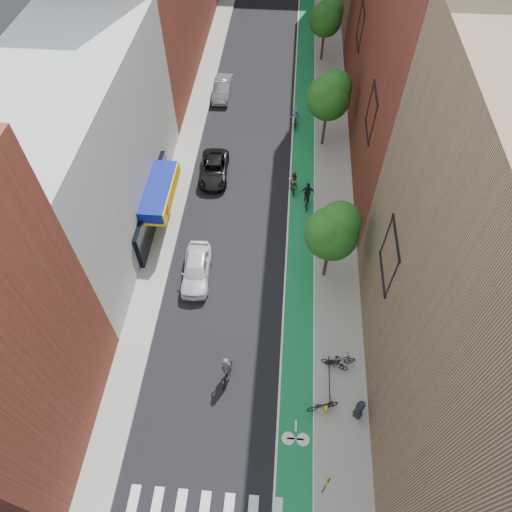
% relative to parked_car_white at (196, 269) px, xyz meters
% --- Properties ---
extents(ground, '(160.00, 160.00, 0.00)m').
position_rel_parked_car_white_xyz_m(ground, '(3.00, -9.27, -0.77)').
color(ground, black).
rests_on(ground, ground).
extents(bike_lane, '(2.00, 68.00, 0.01)m').
position_rel_parked_car_white_xyz_m(bike_lane, '(7.00, 16.73, -0.76)').
color(bike_lane, '#136C3E').
rests_on(bike_lane, ground).
extents(sidewalk_left, '(2.00, 68.00, 0.15)m').
position_rel_parked_car_white_xyz_m(sidewalk_left, '(-3.00, 16.73, -0.69)').
color(sidewalk_left, gray).
rests_on(sidewalk_left, ground).
extents(sidewalk_right, '(3.00, 68.00, 0.15)m').
position_rel_parked_car_white_xyz_m(sidewalk_right, '(9.50, 16.73, -0.69)').
color(sidewalk_right, gray).
rests_on(sidewalk_right, ground).
extents(building_left_white, '(8.00, 20.00, 12.00)m').
position_rel_parked_car_white_xyz_m(building_left_white, '(-8.00, 4.73, 5.23)').
color(building_left_white, silver).
rests_on(building_left_white, ground).
extents(building_right_near_tan, '(8.00, 20.00, 18.00)m').
position_rel_parked_car_white_xyz_m(building_right_near_tan, '(15.00, -7.27, 8.23)').
color(building_right_near_tan, '#8C6B4C').
rests_on(building_right_near_tan, ground).
extents(building_right_mid_red, '(8.00, 28.00, 22.00)m').
position_rel_parked_car_white_xyz_m(building_right_mid_red, '(15.00, 16.73, 10.23)').
color(building_right_mid_red, maroon).
rests_on(building_right_mid_red, ground).
extents(tree_near, '(3.40, 3.36, 6.42)m').
position_rel_parked_car_white_xyz_m(tree_near, '(8.65, 0.75, 3.89)').
color(tree_near, '#332619').
rests_on(tree_near, ground).
extents(tree_mid, '(3.55, 3.53, 6.74)m').
position_rel_parked_car_white_xyz_m(tree_mid, '(8.65, 14.75, 4.12)').
color(tree_mid, '#332619').
rests_on(tree_mid, ground).
extents(tree_far, '(3.30, 3.25, 6.21)m').
position_rel_parked_car_white_xyz_m(tree_far, '(8.65, 28.75, 3.73)').
color(tree_far, '#332619').
rests_on(tree_far, ground).
extents(sign_pole, '(0.13, 0.71, 3.00)m').
position_rel_parked_car_white_xyz_m(sign_pole, '(8.38, -12.77, 1.07)').
color(sign_pole, '#194C26').
rests_on(sign_pole, sidewalk_right).
extents(parked_car_white, '(2.07, 4.59, 1.53)m').
position_rel_parked_car_white_xyz_m(parked_car_white, '(0.00, 0.00, 0.00)').
color(parked_car_white, silver).
rests_on(parked_car_white, ground).
extents(parked_car_black, '(2.44, 4.87, 1.33)m').
position_rel_parked_car_white_xyz_m(parked_car_black, '(-0.20, 10.09, -0.10)').
color(parked_car_black, black).
rests_on(parked_car_black, ground).
extents(parked_car_silver, '(1.57, 4.43, 1.46)m').
position_rel_parked_car_white_xyz_m(parked_car_silver, '(-0.96, 21.52, -0.04)').
color(parked_car_silver, '#909498').
rests_on(parked_car_silver, ground).
extents(cyclist_lead, '(0.92, 1.84, 2.20)m').
position_rel_parked_car_white_xyz_m(cyclist_lead, '(2.90, -7.06, -0.01)').
color(cyclist_lead, black).
rests_on(cyclist_lead, ground).
extents(cyclist_lane_near, '(0.93, 1.76, 2.03)m').
position_rel_parked_car_white_xyz_m(cyclist_lane_near, '(6.20, 8.78, 0.09)').
color(cyclist_lane_near, black).
rests_on(cyclist_lane_near, ground).
extents(cyclist_lane_mid, '(1.07, 1.72, 2.16)m').
position_rel_parked_car_white_xyz_m(cyclist_lane_mid, '(7.34, 7.36, 0.07)').
color(cyclist_lane_mid, black).
rests_on(cyclist_lane_mid, ground).
extents(cyclist_lane_far, '(1.01, 1.67, 1.91)m').
position_rel_parked_car_white_xyz_m(cyclist_lane_far, '(6.20, 17.13, 0.07)').
color(cyclist_lane_far, black).
rests_on(cyclist_lane_far, ground).
extents(parked_bike_near, '(1.91, 1.15, 0.95)m').
position_rel_parked_car_white_xyz_m(parked_bike_near, '(8.40, -8.54, -0.14)').
color(parked_bike_near, black).
rests_on(parked_bike_near, sidewalk_right).
extents(parked_bike_mid, '(1.88, 0.81, 1.09)m').
position_rel_parked_car_white_xyz_m(parked_bike_mid, '(9.46, -5.80, -0.07)').
color(parked_bike_mid, black).
rests_on(parked_bike_mid, sidewalk_right).
extents(parked_bike_far, '(1.72, 1.02, 0.86)m').
position_rel_parked_car_white_xyz_m(parked_bike_far, '(9.15, -5.97, -0.19)').
color(parked_bike_far, black).
rests_on(parked_bike_far, sidewalk_right).
extents(pedestrian, '(0.77, 0.95, 1.68)m').
position_rel_parked_car_white_xyz_m(pedestrian, '(10.35, -8.70, 0.22)').
color(pedestrian, black).
rests_on(pedestrian, sidewalk_right).
extents(fire_hydrant, '(0.26, 0.26, 0.73)m').
position_rel_parked_car_white_xyz_m(fire_hydrant, '(8.58, -8.72, -0.23)').
color(fire_hydrant, gold).
rests_on(fire_hydrant, sidewalk_right).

